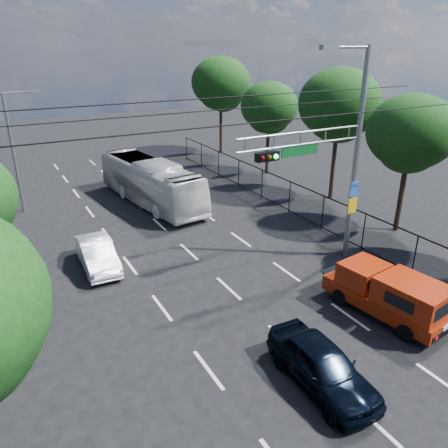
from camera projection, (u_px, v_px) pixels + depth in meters
ground at (373, 422)px, 11.89m from camera, size 120.00×120.00×0.00m
lane_markings at (173, 237)px, 23.21m from camera, size 6.12×38.00×0.01m
signal_mast at (336, 152)px, 18.70m from camera, size 6.43×0.39×9.50m
streetlight_left at (16, 148)px, 25.34m from camera, size 2.09×0.22×7.08m
utility_wires at (218, 110)px, 16.26m from camera, size 22.00×5.04×0.74m
fence_right at (309, 206)px, 24.73m from camera, size 0.06×34.03×2.00m
tree_right_b at (410, 138)px, 22.26m from camera, size 4.50×4.50×7.31m
tree_right_c at (339, 110)px, 27.12m from camera, size 5.10×5.10×8.29m
tree_right_d at (269, 110)px, 32.94m from camera, size 4.32×4.32×7.02m
tree_right_e at (221, 87)px, 39.08m from camera, size 5.28×5.28×8.58m
red_pickup at (388, 293)px, 16.22m from camera, size 2.36×5.02×1.80m
navy_hatchback at (322, 365)px, 12.95m from camera, size 1.78×4.14×1.39m
white_bus at (150, 182)px, 27.72m from camera, size 3.73×10.32×2.81m
white_van at (97, 254)px, 19.86m from camera, size 1.51×4.01×1.31m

